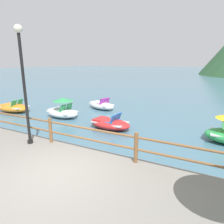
# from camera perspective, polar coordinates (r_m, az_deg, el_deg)

# --- Properties ---
(ground_plane) EXTENTS (200.00, 200.00, 0.00)m
(ground_plane) POSITION_cam_1_polar(r_m,az_deg,el_deg) (43.92, 22.87, 8.70)
(ground_plane) COLOR #477084
(dock_railing) EXTENTS (23.92, 0.12, 0.95)m
(dock_railing) POSITION_cam_1_polar(r_m,az_deg,el_deg) (6.75, -6.79, -6.65)
(dock_railing) COLOR brown
(dock_railing) RESTS_ON promenade_dock
(lamp_post) EXTENTS (0.28, 0.28, 4.15)m
(lamp_post) POSITION_cam_1_polar(r_m,az_deg,el_deg) (7.61, -24.11, 9.49)
(lamp_post) COLOR black
(lamp_post) RESTS_ON promenade_dock
(pedal_boat_0) EXTENTS (2.51, 1.57, 0.88)m
(pedal_boat_0) POSITION_cam_1_polar(r_m,az_deg,el_deg) (15.35, -26.38, 1.16)
(pedal_boat_0) COLOR orange
(pedal_boat_0) RESTS_ON ground
(pedal_boat_1) EXTENTS (2.33, 1.43, 0.85)m
(pedal_boat_1) POSITION_cam_1_polar(r_m,az_deg,el_deg) (10.32, -0.62, -3.25)
(pedal_boat_1) COLOR red
(pedal_boat_1) RESTS_ON ground
(pedal_boat_2) EXTENTS (2.58, 1.85, 0.86)m
(pedal_boat_2) POSITION_cam_1_polar(r_m,az_deg,el_deg) (14.62, -3.08, 1.99)
(pedal_boat_2) COLOR white
(pedal_boat_2) RESTS_ON ground
(pedal_boat_4) EXTENTS (2.35, 1.56, 1.24)m
(pedal_boat_4) POSITION_cam_1_polar(r_m,az_deg,el_deg) (12.75, -14.02, 0.44)
(pedal_boat_4) COLOR white
(pedal_boat_4) RESTS_ON ground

